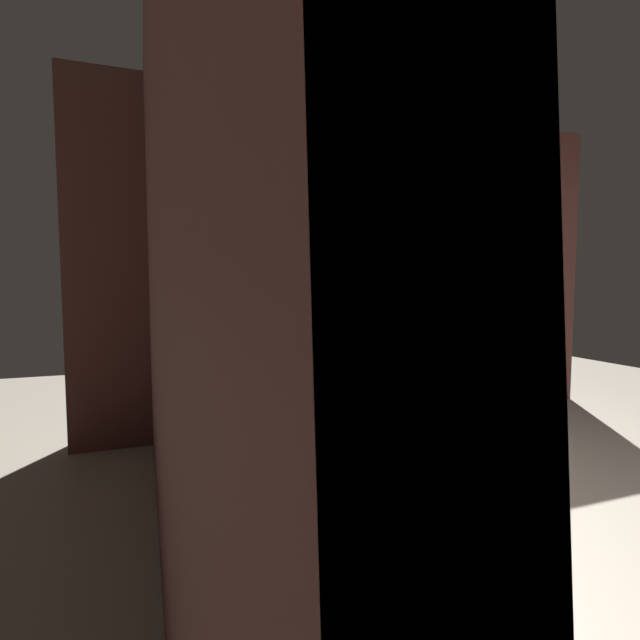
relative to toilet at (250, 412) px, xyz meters
The scene contains 14 objects.
ground_plane 1.58m from the toilet, 58.30° to the right, with size 9.31×9.31×0.00m, color beige.
wall_back 1.47m from the toilet, 16.27° to the left, with size 4.34×0.05×2.50m, color brown.
wall_left 1.45m from the toilet, 125.12° to the right, with size 0.05×4.50×2.50m, color brown.
toilet is the anchor object (origin of this frame).
vanity_cabinet 1.15m from the toilet, ahead, with size 0.94×0.56×1.00m.
flower_vase 1.20m from the toilet, ahead, with size 0.14×0.14×0.55m.
soap_bottle 1.60m from the toilet, ahead, with size 0.07×0.07×0.18m.
lotion_bottle 1.45m from the toilet, ahead, with size 0.05×0.05×0.20m.
hand_wash_bottle 1.62m from the toilet, ahead, with size 0.07×0.07×0.16m.
trash_bin 0.51m from the toilet, 10.65° to the left, with size 0.18×0.18×0.27m.
wall_poster 1.11m from the toilet, 90.00° to the left, with size 0.31×0.01×0.43m, color beige.
wall_mirror 1.68m from the toilet, 13.24° to the left, with size 0.80×0.01×0.70m, color #B2BCC6.
hanging_towel 1.15m from the toilet, 139.61° to the right, with size 0.03×0.28×0.52m, color beige.
toilet_paper_roll 0.69m from the toilet, 158.68° to the right, with size 0.11×0.11×0.11m, color white.
Camera 1 is at (-1.48, -1.81, 1.12)m, focal length 26.72 mm.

